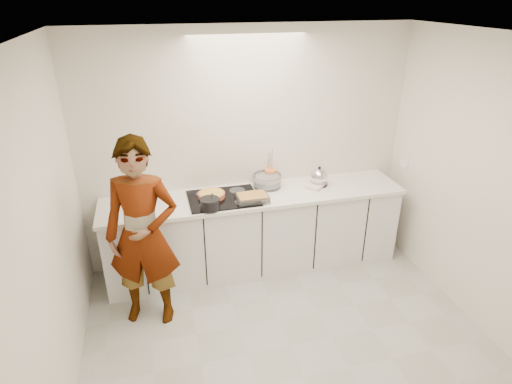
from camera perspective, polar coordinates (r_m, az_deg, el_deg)
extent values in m
cube|color=#ADADAA|center=(4.08, 4.62, -19.76)|extent=(3.60, 3.20, 0.00)
cube|color=white|center=(2.90, 6.50, 19.61)|extent=(3.60, 3.20, 0.00)
cube|color=silver|center=(4.69, -1.08, 5.61)|extent=(3.60, 0.00, 2.60)
cube|color=silver|center=(3.23, -26.60, -6.99)|extent=(0.00, 3.20, 2.60)
cube|color=silver|center=(4.21, 29.20, -0.16)|extent=(0.00, 3.20, 2.60)
cube|color=white|center=(5.23, 19.12, 3.60)|extent=(0.02, 0.15, 0.09)
cube|color=silver|center=(4.78, -0.10, -5.47)|extent=(3.20, 0.58, 0.87)
cube|color=white|center=(4.57, -0.11, -0.56)|extent=(3.24, 0.64, 0.04)
cube|color=black|center=(4.47, -4.40, -0.84)|extent=(0.72, 0.54, 0.01)
cylinder|color=#BC5739|center=(4.49, -5.96, -0.38)|extent=(0.33, 0.33, 0.05)
cylinder|color=gold|center=(4.48, -5.97, -0.17)|extent=(0.29, 0.29, 0.01)
cylinder|color=black|center=(4.23, -6.15, -1.56)|extent=(0.20, 0.20, 0.11)
cylinder|color=silver|center=(4.23, -5.95, -0.82)|extent=(0.03, 0.08, 0.17)
cube|color=silver|center=(4.39, -0.50, -0.76)|extent=(0.32, 0.24, 0.06)
cube|color=#CA8B44|center=(4.38, -0.50, -0.51)|extent=(0.29, 0.20, 0.02)
cylinder|color=silver|center=(4.72, 1.51, 1.53)|extent=(0.31, 0.31, 0.14)
cylinder|color=white|center=(4.72, 1.51, 1.29)|extent=(0.26, 0.26, 0.07)
cube|color=white|center=(4.77, 7.99, 0.83)|extent=(0.27, 0.26, 0.04)
cylinder|color=black|center=(4.83, 8.33, 1.04)|extent=(0.26, 0.26, 0.02)
sphere|color=silver|center=(4.79, 8.40, 2.07)|extent=(0.25, 0.25, 0.19)
sphere|color=black|center=(4.75, 8.48, 3.22)|extent=(0.04, 0.04, 0.03)
cylinder|color=orange|center=(4.81, 1.92, 2.12)|extent=(0.17, 0.17, 0.16)
imported|color=silver|center=(3.96, -14.86, -5.58)|extent=(0.75, 0.58, 1.81)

